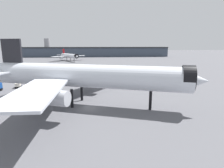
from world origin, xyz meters
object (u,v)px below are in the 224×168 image
at_px(airliner_near_gate, 85,76).
at_px(baggage_cart_trailing, 160,83).
at_px(baggage_tug_wing, 18,85).
at_px(airliner_far_taxiway, 69,56).

distance_m(airliner_near_gate, baggage_cart_trailing, 34.52).
relative_size(airliner_near_gate, baggage_cart_trailing, 22.15).
distance_m(airliner_near_gate, baggage_tug_wing, 34.23).
bearing_deg(baggage_cart_trailing, baggage_tug_wing, -174.28).
distance_m(airliner_far_taxiway, baggage_cart_trailing, 125.08).
height_order(baggage_tug_wing, baggage_cart_trailing, baggage_tug_wing).
xyz_separation_m(airliner_near_gate, airliner_far_taxiway, (-20.00, 135.31, -2.67)).
bearing_deg(baggage_cart_trailing, airliner_near_gate, -136.12).
bearing_deg(airliner_far_taxiway, airliner_near_gate, -21.54).
distance_m(baggage_tug_wing, baggage_cart_trailing, 52.91).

